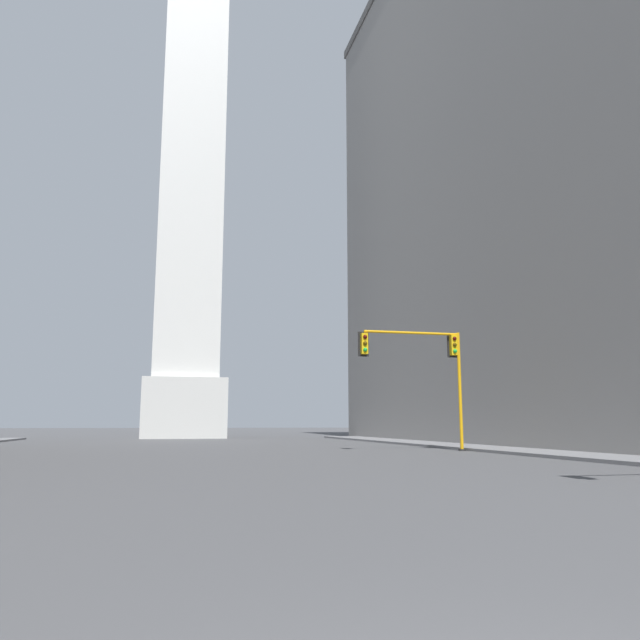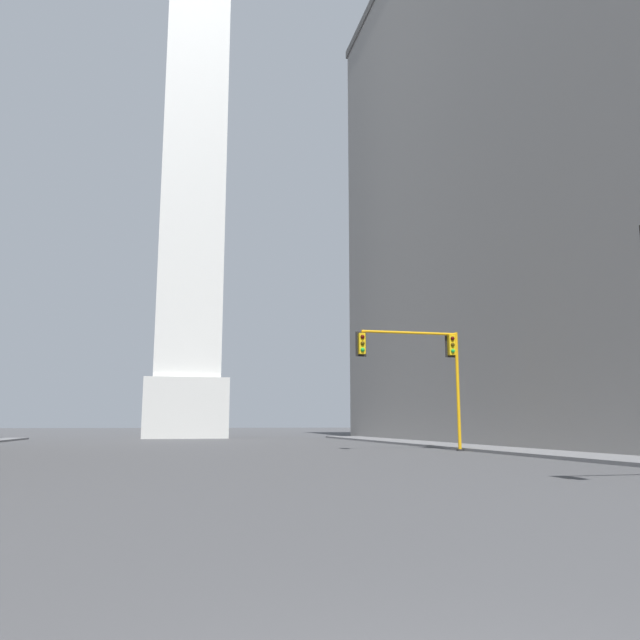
% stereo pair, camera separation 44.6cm
% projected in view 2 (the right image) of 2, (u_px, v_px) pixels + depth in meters
% --- Properties ---
extents(sidewalk_right, '(5.00, 75.61, 0.15)m').
position_uv_depth(sidewalk_right, '(581.00, 455.00, 27.67)').
color(sidewalk_right, slate).
rests_on(sidewalk_right, ground_plane).
extents(obelisk, '(8.13, 8.13, 67.05)m').
position_uv_depth(obelisk, '(195.00, 139.00, 67.94)').
color(obelisk, silver).
rests_on(obelisk, ground_plane).
extents(traffic_light_mid_right, '(5.89, 0.51, 6.38)m').
position_uv_depth(traffic_light_mid_right, '(424.00, 359.00, 33.54)').
color(traffic_light_mid_right, orange).
rests_on(traffic_light_mid_right, ground_plane).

